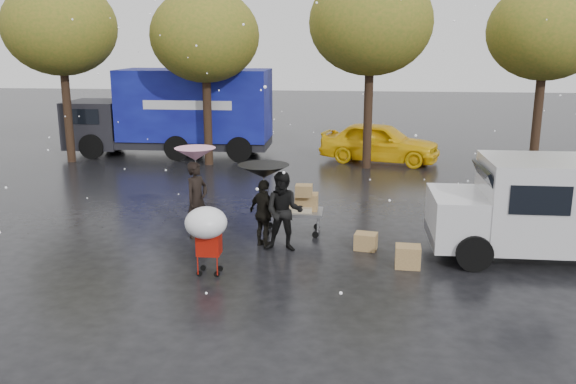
# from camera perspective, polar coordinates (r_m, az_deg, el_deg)

# --- Properties ---
(ground) EXTENTS (90.00, 90.00, 0.00)m
(ground) POSITION_cam_1_polar(r_m,az_deg,el_deg) (13.48, -2.51, -6.17)
(ground) COLOR black
(ground) RESTS_ON ground
(person_pink) EXTENTS (0.70, 0.80, 1.85)m
(person_pink) POSITION_cam_1_polar(r_m,az_deg,el_deg) (14.78, -8.52, -0.73)
(person_pink) COLOR black
(person_pink) RESTS_ON ground
(person_middle) EXTENTS (0.90, 0.71, 1.82)m
(person_middle) POSITION_cam_1_polar(r_m,az_deg,el_deg) (13.67, -0.38, -1.86)
(person_middle) COLOR black
(person_middle) RESTS_ON ground
(person_black) EXTENTS (0.95, 0.90, 1.58)m
(person_black) POSITION_cam_1_polar(r_m,az_deg,el_deg) (13.98, -2.25, -2.02)
(person_black) COLOR black
(person_black) RESTS_ON ground
(umbrella_pink) EXTENTS (0.97, 0.97, 2.19)m
(umbrella_pink) POSITION_cam_1_polar(r_m,az_deg,el_deg) (14.54, -8.67, 3.50)
(umbrella_pink) COLOR #4C4C4C
(umbrella_pink) RESTS_ON ground
(umbrella_black) EXTENTS (1.17, 1.17, 1.93)m
(umbrella_black) POSITION_cam_1_polar(r_m,az_deg,el_deg) (13.74, -2.29, 1.95)
(umbrella_black) COLOR #4C4C4C
(umbrella_black) RESTS_ON ground
(vendor_cart) EXTENTS (1.52, 0.80, 1.27)m
(vendor_cart) POSITION_cam_1_polar(r_m,az_deg,el_deg) (14.92, 0.69, -1.22)
(vendor_cart) COLOR slate
(vendor_cart) RESTS_ON ground
(shopping_cart) EXTENTS (0.84, 0.84, 1.46)m
(shopping_cart) POSITION_cam_1_polar(r_m,az_deg,el_deg) (12.21, -7.63, -3.20)
(shopping_cart) COLOR #B1150A
(shopping_cart) RESTS_ON ground
(white_van) EXTENTS (4.91, 2.18, 2.20)m
(white_van) POSITION_cam_1_polar(r_m,az_deg,el_deg) (14.34, 23.66, -1.27)
(white_van) COLOR silver
(white_van) RESTS_ON ground
(blue_truck) EXTENTS (8.30, 2.60, 3.50)m
(blue_truck) POSITION_cam_1_polar(r_m,az_deg,el_deg) (25.52, -10.47, 7.32)
(blue_truck) COLOR #0C0C61
(blue_truck) RESTS_ON ground
(box_ground_near) EXTENTS (0.55, 0.45, 0.47)m
(box_ground_near) POSITION_cam_1_polar(r_m,az_deg,el_deg) (13.11, 11.15, -5.95)
(box_ground_near) COLOR brown
(box_ground_near) RESTS_ON ground
(box_ground_far) EXTENTS (0.56, 0.47, 0.38)m
(box_ground_far) POSITION_cam_1_polar(r_m,az_deg,el_deg) (14.04, 7.29, -4.60)
(box_ground_far) COLOR brown
(box_ground_far) RESTS_ON ground
(yellow_taxi) EXTENTS (4.91, 2.98, 1.56)m
(yellow_taxi) POSITION_cam_1_polar(r_m,az_deg,el_deg) (24.03, 8.59, 4.63)
(yellow_taxi) COLOR yellow
(yellow_taxi) RESTS_ON ground
(tree_row) EXTENTS (21.60, 4.40, 7.12)m
(tree_row) POSITION_cam_1_polar(r_m,az_deg,el_deg) (22.63, -0.04, 15.00)
(tree_row) COLOR black
(tree_row) RESTS_ON ground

